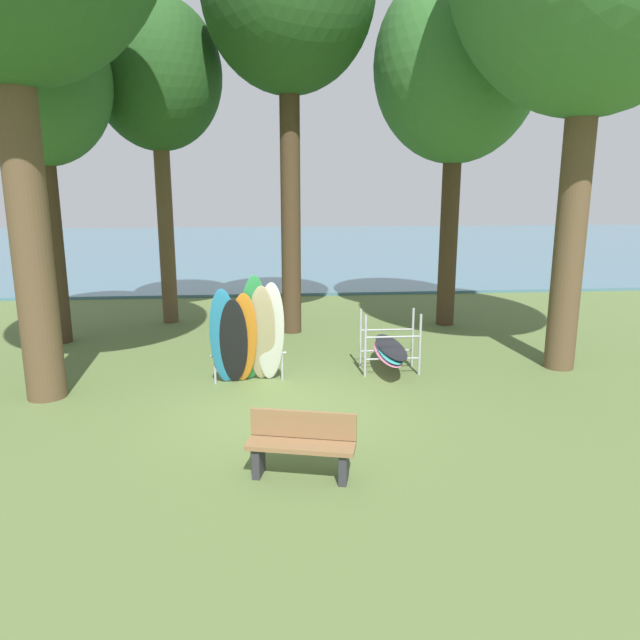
% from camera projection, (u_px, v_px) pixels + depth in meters
% --- Properties ---
extents(ground_plane, '(80.00, 80.00, 0.00)m').
position_uv_depth(ground_plane, '(282.00, 407.00, 10.05)').
color(ground_plane, '#566B38').
extents(lake_water, '(80.00, 36.00, 0.10)m').
position_uv_depth(lake_water, '(270.00, 246.00, 37.77)').
color(lake_water, '#477084').
rests_on(lake_water, ground).
extents(tree_mid_behind, '(3.26, 3.26, 7.90)m').
position_uv_depth(tree_mid_behind, '(37.00, 85.00, 13.03)').
color(tree_mid_behind, '#42301E').
rests_on(tree_mid_behind, ground).
extents(tree_far_left_back, '(4.20, 4.20, 9.11)m').
position_uv_depth(tree_far_left_back, '(457.00, 67.00, 14.74)').
color(tree_far_left_back, '#42301E').
rests_on(tree_far_left_back, ground).
extents(tree_deep_back, '(3.33, 3.33, 8.45)m').
position_uv_depth(tree_deep_back, '(157.00, 78.00, 15.06)').
color(tree_deep_back, brown).
rests_on(tree_deep_back, ground).
extents(leaning_board_pile, '(1.45, 1.04, 2.21)m').
position_uv_depth(leaning_board_pile, '(248.00, 336.00, 10.88)').
color(leaning_board_pile, '#2D8ED1').
rests_on(leaning_board_pile, ground).
extents(board_storage_rack, '(1.15, 2.13, 1.25)m').
position_uv_depth(board_storage_rack, '(390.00, 349.00, 11.94)').
color(board_storage_rack, '#9EA0A5').
rests_on(board_storage_rack, ground).
extents(park_bench, '(1.46, 0.74, 0.85)m').
position_uv_depth(park_bench, '(302.00, 444.00, 7.56)').
color(park_bench, '#2D2D33').
rests_on(park_bench, ground).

